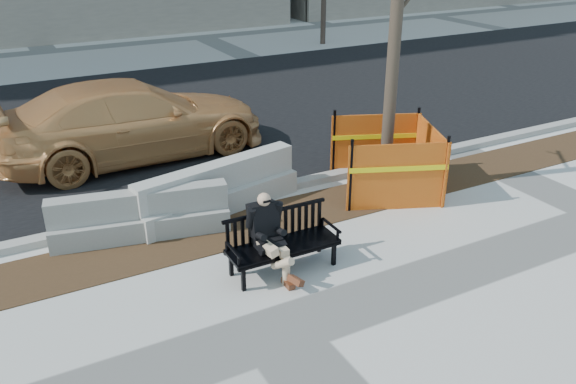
{
  "coord_description": "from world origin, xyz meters",
  "views": [
    {
      "loc": [
        -2.59,
        -5.1,
        4.47
      ],
      "look_at": [
        1.12,
        1.77,
        0.87
      ],
      "focal_mm": 37.0,
      "sensor_mm": 36.0,
      "label": 1
    }
  ],
  "objects_px": {
    "jersey_barrier_right": "(219,210)",
    "tree_fence": "(384,189)",
    "sedan": "(137,156)",
    "jersey_barrier_left": "(143,236)",
    "bench": "(283,270)",
    "seated_man": "(268,272)"
  },
  "relations": [
    {
      "from": "bench",
      "to": "jersey_barrier_right",
      "type": "height_order",
      "value": "same"
    },
    {
      "from": "seated_man",
      "to": "jersey_barrier_right",
      "type": "relative_size",
      "value": 0.39
    },
    {
      "from": "sedan",
      "to": "jersey_barrier_right",
      "type": "height_order",
      "value": "sedan"
    },
    {
      "from": "seated_man",
      "to": "jersey_barrier_right",
      "type": "height_order",
      "value": "seated_man"
    },
    {
      "from": "tree_fence",
      "to": "sedan",
      "type": "distance_m",
      "value": 5.15
    },
    {
      "from": "tree_fence",
      "to": "jersey_barrier_right",
      "type": "height_order",
      "value": "tree_fence"
    },
    {
      "from": "seated_man",
      "to": "sedan",
      "type": "distance_m",
      "value": 5.28
    },
    {
      "from": "seated_man",
      "to": "sedan",
      "type": "xyz_separation_m",
      "value": [
        -0.41,
        5.27,
        0.0
      ]
    },
    {
      "from": "seated_man",
      "to": "tree_fence",
      "type": "xyz_separation_m",
      "value": [
        3.09,
        1.48,
        0.0
      ]
    },
    {
      "from": "sedan",
      "to": "jersey_barrier_right",
      "type": "xyz_separation_m",
      "value": [
        0.54,
        -3.14,
        0.0
      ]
    },
    {
      "from": "jersey_barrier_right",
      "to": "tree_fence",
      "type": "bearing_deg",
      "value": -24.36
    },
    {
      "from": "seated_man",
      "to": "sedan",
      "type": "relative_size",
      "value": 0.22
    },
    {
      "from": "tree_fence",
      "to": "jersey_barrier_right",
      "type": "bearing_deg",
      "value": 167.73
    },
    {
      "from": "tree_fence",
      "to": "jersey_barrier_left",
      "type": "xyz_separation_m",
      "value": [
        -4.34,
        0.37,
        0.0
      ]
    },
    {
      "from": "tree_fence",
      "to": "sedan",
      "type": "relative_size",
      "value": 1.18
    },
    {
      "from": "jersey_barrier_right",
      "to": "bench",
      "type": "bearing_deg",
      "value": -100.01
    },
    {
      "from": "seated_man",
      "to": "tree_fence",
      "type": "distance_m",
      "value": 3.43
    },
    {
      "from": "bench",
      "to": "seated_man",
      "type": "bearing_deg",
      "value": 168.72
    },
    {
      "from": "sedan",
      "to": "jersey_barrier_left",
      "type": "bearing_deg",
      "value": 163.41
    },
    {
      "from": "bench",
      "to": "seated_man",
      "type": "height_order",
      "value": "seated_man"
    },
    {
      "from": "sedan",
      "to": "jersey_barrier_right",
      "type": "relative_size",
      "value": 1.81
    },
    {
      "from": "bench",
      "to": "tree_fence",
      "type": "distance_m",
      "value": 3.26
    }
  ]
}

